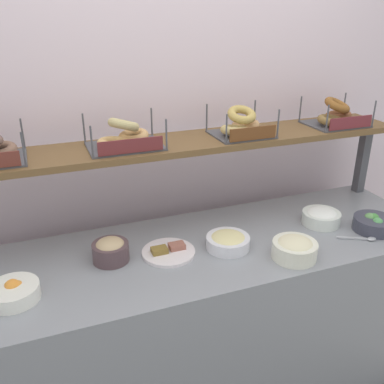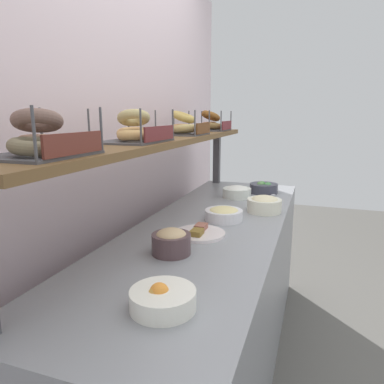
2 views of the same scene
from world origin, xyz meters
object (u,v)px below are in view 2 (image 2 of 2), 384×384
bowl_veggie_mix (264,188)px  bowl_potato_salad (264,204)px  serving_spoon_near_plate (270,196)px  bagel_basket_cinnamon_raisin (211,124)px  bagel_basket_poppy (40,140)px  bagel_basket_sesame (184,126)px  bowl_cream_cheese (237,192)px  bowl_fruit_salad (162,299)px  bagel_basket_plain (135,131)px  bowl_egg_salad (224,214)px  serving_plate_white (200,233)px  bowl_hummus (171,241)px

bowl_veggie_mix → bowl_potato_salad: size_ratio=1.00×
serving_spoon_near_plate → bagel_basket_cinnamon_raisin: bearing=74.4°
serving_spoon_near_plate → bagel_basket_poppy: bearing=163.2°
serving_spoon_near_plate → bagel_basket_poppy: size_ratio=0.57×
bagel_basket_sesame → bagel_basket_cinnamon_raisin: (0.56, -0.00, 0.00)m
bowl_potato_salad → bowl_cream_cheese: size_ratio=1.03×
bowl_fruit_salad → bowl_veggie_mix: bearing=-1.9°
bagel_basket_cinnamon_raisin → bowl_fruit_salad: bearing=-168.3°
bowl_potato_salad → bagel_basket_poppy: bearing=157.5°
bagel_basket_plain → bagel_basket_sesame: bearing=-1.1°
bowl_fruit_salad → bagel_basket_poppy: 0.57m
bowl_potato_salad → bagel_basket_plain: bagel_basket_plain is taller
bowl_cream_cheese → bagel_basket_cinnamon_raisin: bagel_basket_cinnamon_raisin is taller
bowl_egg_salad → bagel_basket_poppy: (-0.94, 0.31, 0.44)m
serving_plate_white → bagel_basket_sesame: bagel_basket_sesame is taller
bowl_potato_salad → serving_spoon_near_plate: (0.39, 0.02, -0.04)m
serving_spoon_near_plate → bowl_fruit_salad: bearing=175.8°
serving_plate_white → serving_spoon_near_plate: bearing=-13.1°
bowl_egg_salad → bagel_basket_plain: bagel_basket_plain is taller
bowl_veggie_mix → bowl_hummus: 1.27m
bowl_veggie_mix → bowl_fruit_salad: bowl_veggie_mix is taller
bowl_veggie_mix → bowl_potato_salad: 0.51m
bowl_hummus → bagel_basket_sesame: (0.71, 0.21, 0.43)m
bagel_basket_plain → bowl_hummus: bearing=-121.7°
bowl_veggie_mix → serving_spoon_near_plate: size_ratio=1.18×
serving_plate_white → serving_spoon_near_plate: size_ratio=1.43×
bowl_cream_cheese → bowl_veggie_mix: bearing=-36.9°
serving_plate_white → bagel_basket_poppy: 0.86m
bowl_cream_cheese → bagel_basket_sesame: size_ratio=0.66×
bowl_egg_salad → bowl_potato_salad: bowl_potato_salad is taller
bowl_fruit_salad → bagel_basket_sesame: (1.10, 0.34, 0.45)m
bowl_egg_salad → bagel_basket_plain: bearing=141.2°
bowl_egg_salad → serving_plate_white: (-0.27, 0.04, -0.02)m
bagel_basket_plain → serving_spoon_near_plate: bearing=-25.0°
serving_spoon_near_plate → bagel_basket_cinnamon_raisin: size_ratio=0.56×
bagel_basket_sesame → serving_spoon_near_plate: bearing=-46.8°
bowl_egg_salad → serving_spoon_near_plate: bearing=-14.7°
bagel_basket_poppy → bagel_basket_plain: (0.56, -0.00, -0.00)m
bowl_hummus → serving_spoon_near_plate: 1.17m
bagel_basket_poppy → serving_spoon_near_plate: bearing=-16.8°
bowl_fruit_salad → bagel_basket_sesame: bagel_basket_sesame is taller
bowl_veggie_mix → bowl_cream_cheese: bearing=143.1°
serving_plate_white → bagel_basket_cinnamon_raisin: bagel_basket_cinnamon_raisin is taller
bowl_cream_cheese → serving_plate_white: (-0.81, 0.00, -0.03)m
bagel_basket_sesame → bagel_basket_poppy: bearing=179.3°
bagel_basket_sesame → bowl_potato_salad: bearing=-85.1°
bowl_egg_salad → bowl_fruit_salad: 0.91m
bowl_potato_salad → serving_spoon_near_plate: size_ratio=1.17×
serving_plate_white → bagel_basket_sesame: (0.46, 0.25, 0.47)m
bowl_potato_salad → bagel_basket_sesame: size_ratio=0.68×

